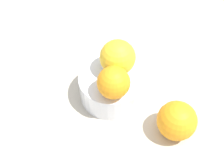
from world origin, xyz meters
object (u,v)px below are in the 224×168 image
fruit_bowl (112,86)px  orange_in_bowl_1 (114,82)px  orange_loose_0 (177,121)px  orange_in_bowl_0 (117,57)px

fruit_bowl → orange_in_bowl_1: size_ratio=2.18×
orange_in_bowl_1 → orange_loose_0: 13.84cm
fruit_bowl → orange_in_bowl_0: bearing=91.9°
fruit_bowl → orange_in_bowl_1: orange_in_bowl_1 is taller
orange_in_bowl_0 → orange_in_bowl_1: orange_in_bowl_0 is taller
fruit_bowl → orange_in_bowl_1: (2.25, -3.36, 6.17)cm
orange_in_bowl_0 → orange_in_bowl_1: size_ratio=1.14×
fruit_bowl → orange_in_bowl_1: 7.38cm
fruit_bowl → orange_loose_0: 15.14cm
orange_in_bowl_0 → orange_loose_0: 16.58cm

